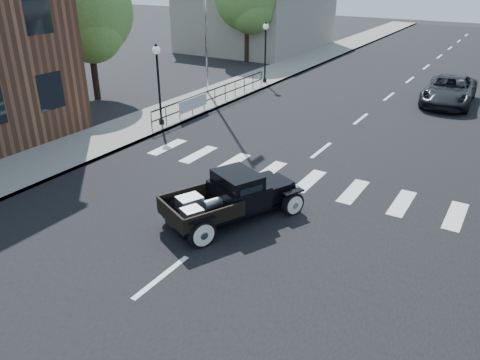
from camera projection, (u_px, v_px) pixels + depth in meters
The scene contains 13 objects.
ground at pixel (228, 225), 13.70m from camera, with size 120.00×120.00×0.00m, color black.
road at pixel (379, 105), 25.29m from camera, with size 14.00×80.00×0.02m, color black.
road_markings at pixel (347, 131), 21.43m from camera, with size 12.00×60.00×0.06m, color silver, non-canonical shape.
sidewalk_left at pixel (244, 84), 29.31m from camera, with size 3.00×80.00×0.15m, color gray.
low_building_left at pixel (257, 19), 41.43m from camera, with size 10.00×12.00×5.00m, color gray.
railing at pixel (215, 95), 24.63m from camera, with size 0.08×10.00×1.00m, color black, non-canonical shape.
banner at pixel (194, 108), 23.13m from camera, with size 0.04×2.20×0.60m, color silver, non-canonical shape.
lamp_post_b at pixel (159, 85), 21.12m from camera, with size 0.36×0.36×3.67m, color black, non-canonical shape.
lamp_post_c at pixel (265, 52), 28.85m from camera, with size 0.36×0.36×3.67m, color black, non-canonical shape.
big_tree_near at pixel (89, 34), 25.05m from camera, with size 4.83×4.83×7.10m, color #4D7632, non-canonical shape.
big_tree_far at pixel (247, 13), 35.15m from camera, with size 4.87×4.87×7.16m, color #4D7632, non-canonical shape.
hotrod_pickup at pixel (232, 197), 13.69m from camera, with size 2.01×4.31×1.49m, color black, non-canonical shape.
second_car at pixel (449, 91), 25.22m from camera, with size 2.43×5.27×1.47m, color black.
Camera 1 is at (6.52, -9.95, 6.94)m, focal length 35.00 mm.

